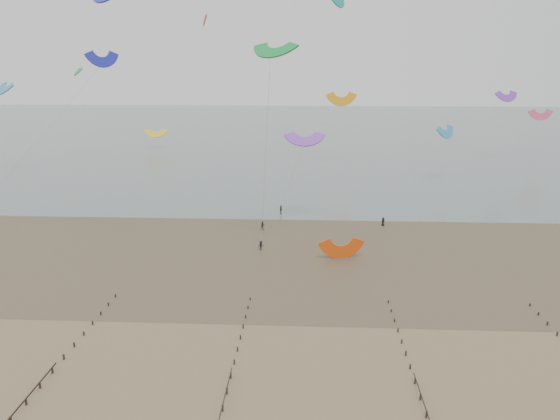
{
  "coord_description": "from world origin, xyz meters",
  "views": [
    {
      "loc": [
        11.29,
        -53.72,
        30.09
      ],
      "look_at": [
        7.11,
        28.0,
        8.0
      ],
      "focal_mm": 35.0,
      "sensor_mm": 36.0,
      "label": 1
    }
  ],
  "objects": [
    {
      "name": "kitesurfers",
      "position": [
        36.71,
        48.71,
        0.86
      ],
      "size": [
        86.12,
        30.38,
        1.87
      ],
      "color": "black",
      "rests_on": "ground"
    },
    {
      "name": "grounded_kite",
      "position": [
        16.85,
        28.81,
        0.0
      ],
      "size": [
        7.08,
        6.0,
        3.44
      ],
      "primitive_type": null,
      "rotation": [
        1.54,
        0.0,
        0.2
      ],
      "color": "#DC470D",
      "rests_on": "ground"
    },
    {
      "name": "sea_and_shore",
      "position": [
        -4.08,
        34.4,
        0.01
      ],
      "size": [
        500.0,
        665.0,
        0.03
      ],
      "color": "#475654",
      "rests_on": "ground"
    },
    {
      "name": "kites_airborne",
      "position": [
        -10.34,
        90.9,
        21.33
      ],
      "size": [
        250.93,
        126.18,
        45.2
      ],
      "color": "#2128BE",
      "rests_on": "ground"
    },
    {
      "name": "ground",
      "position": [
        0.0,
        0.0,
        0.0
      ],
      "size": [
        500.0,
        500.0,
        0.0
      ],
      "primitive_type": "plane",
      "color": "brown",
      "rests_on": "ground"
    }
  ]
}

